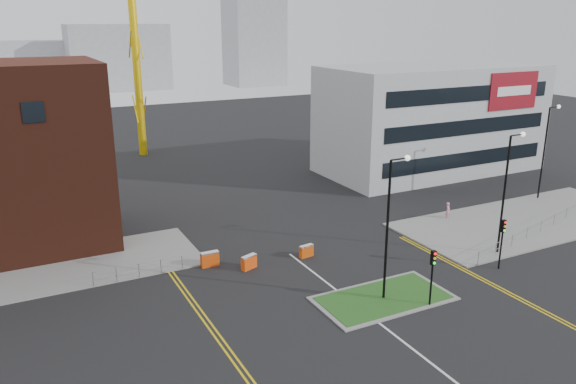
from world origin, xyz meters
The scene contains 24 objects.
ground centered at (0.00, 0.00, 0.00)m, with size 200.00×200.00×0.00m, color black.
pavement_right centered at (22.00, 14.00, 0.06)m, with size 24.00×10.00×0.12m, color slate.
island_kerb centered at (2.00, 8.00, 0.04)m, with size 8.60×4.60×0.08m, color slate.
grass_island centered at (2.00, 8.00, 0.06)m, with size 8.00×4.00×0.12m, color #1D4416.
office_block centered at (26.01, 31.97, 6.00)m, with size 25.00×12.20×12.00m.
streetlamp_island centered at (2.22, 8.00, 5.41)m, with size 1.46×0.36×9.18m.
streetlamp_right_near centered at (14.22, 10.00, 5.41)m, with size 1.46×0.36×9.18m.
streetlamp_right_far centered at (28.22, 18.00, 5.41)m, with size 1.46×0.36×9.18m.
traffic_light_island centered at (4.00, 5.98, 2.57)m, with size 0.28×0.33×3.65m.
traffic_light_right centered at (12.00, 7.98, 2.57)m, with size 0.28×0.33×3.65m.
railing_left centered at (-11.00, 18.00, 0.74)m, with size 6.05×0.05×1.10m.
railing_right centered at (20.50, 11.50, 0.78)m, with size 19.05×5.05×1.10m.
centre_line centered at (0.00, 2.00, 0.01)m, with size 0.15×30.00×0.01m, color silver.
yellow_left_a centered at (-9.00, 10.00, 0.01)m, with size 0.12×24.00×0.01m, color gold.
yellow_left_b centered at (-8.70, 10.00, 0.01)m, with size 0.12×24.00×0.01m, color gold.
yellow_right_a centered at (9.50, 6.00, 0.01)m, with size 0.12×20.00×0.01m, color gold.
yellow_right_b centered at (9.80, 6.00, 0.01)m, with size 0.12×20.00×0.01m, color gold.
skyline_b centered at (10.00, 130.00, 8.00)m, with size 24.00×12.00×16.00m, color gray.
skyline_c centered at (45.00, 125.00, 14.00)m, with size 14.00×12.00×28.00m, color gray.
skyline_d centered at (-8.00, 140.00, 6.00)m, with size 30.00×12.00×12.00m, color gray.
pedestrian centered at (15.98, 17.55, 0.78)m, with size 0.57×0.37×1.56m, color pink.
barrier_left centered at (-6.06, 17.67, 0.59)m, with size 1.30×0.45×1.09m.
barrier_mid centered at (-3.75, 16.00, 0.55)m, with size 1.27×0.80×1.01m.
barrier_right centered at (0.87, 16.00, 0.50)m, with size 1.14×0.52×0.92m.
Camera 1 is at (-17.87, -17.58, 16.79)m, focal length 35.00 mm.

